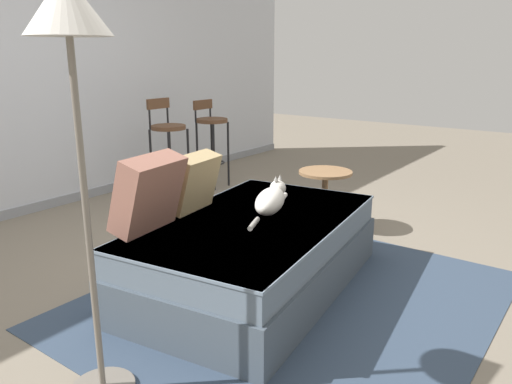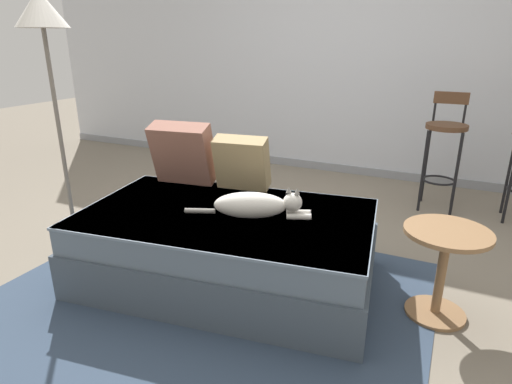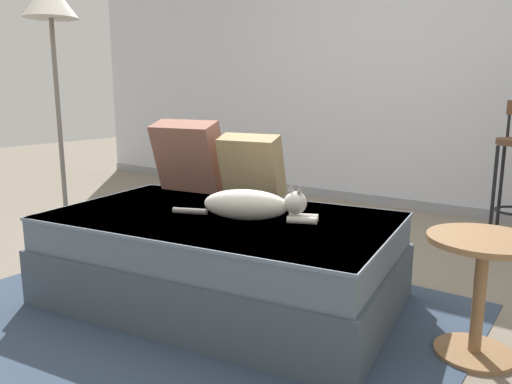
{
  "view_description": "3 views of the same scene",
  "coord_description": "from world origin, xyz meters",
  "px_view_note": "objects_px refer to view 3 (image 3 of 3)",
  "views": [
    {
      "loc": [
        -2.35,
        -2.14,
        1.44
      ],
      "look_at": [
        0.15,
        -0.3,
        0.58
      ],
      "focal_mm": 35.0,
      "sensor_mm": 36.0,
      "label": 1
    },
    {
      "loc": [
        1.17,
        -2.46,
        1.43
      ],
      "look_at": [
        0.15,
        -0.3,
        0.58
      ],
      "focal_mm": 30.0,
      "sensor_mm": 36.0,
      "label": 2
    },
    {
      "loc": [
        1.57,
        -2.3,
        1.08
      ],
      "look_at": [
        0.15,
        -0.3,
        0.58
      ],
      "focal_mm": 35.0,
      "sensor_mm": 36.0,
      "label": 3
    }
  ],
  "objects_px": {
    "throw_pillow_middle": "(252,166)",
    "side_table": "(481,279)",
    "cat": "(252,205)",
    "floor_lamp": "(52,26)",
    "throw_pillow_corner": "(189,156)",
    "couch": "(221,257)"
  },
  "relations": [
    {
      "from": "throw_pillow_corner",
      "to": "cat",
      "type": "distance_m",
      "value": 0.81
    },
    {
      "from": "throw_pillow_middle",
      "to": "cat",
      "type": "distance_m",
      "value": 0.51
    },
    {
      "from": "throw_pillow_corner",
      "to": "cat",
      "type": "height_order",
      "value": "throw_pillow_corner"
    },
    {
      "from": "cat",
      "to": "side_table",
      "type": "distance_m",
      "value": 1.05
    },
    {
      "from": "throw_pillow_corner",
      "to": "floor_lamp",
      "type": "bearing_deg",
      "value": -148.74
    },
    {
      "from": "throw_pillow_corner",
      "to": "throw_pillow_middle",
      "type": "xyz_separation_m",
      "value": [
        0.43,
        0.06,
        -0.03
      ]
    },
    {
      "from": "throw_pillow_middle",
      "to": "floor_lamp",
      "type": "height_order",
      "value": "floor_lamp"
    },
    {
      "from": "throw_pillow_middle",
      "to": "side_table",
      "type": "xyz_separation_m",
      "value": [
        1.31,
        -0.24,
        -0.32
      ]
    },
    {
      "from": "floor_lamp",
      "to": "side_table",
      "type": "bearing_deg",
      "value": 5.64
    },
    {
      "from": "cat",
      "to": "throw_pillow_middle",
      "type": "bearing_deg",
      "value": 126.11
    },
    {
      "from": "cat",
      "to": "floor_lamp",
      "type": "bearing_deg",
      "value": -176.77
    },
    {
      "from": "side_table",
      "to": "cat",
      "type": "bearing_deg",
      "value": -171.05
    },
    {
      "from": "couch",
      "to": "throw_pillow_corner",
      "type": "distance_m",
      "value": 0.78
    },
    {
      "from": "couch",
      "to": "throw_pillow_corner",
      "type": "bearing_deg",
      "value": 146.81
    },
    {
      "from": "couch",
      "to": "cat",
      "type": "height_order",
      "value": "cat"
    },
    {
      "from": "side_table",
      "to": "floor_lamp",
      "type": "relative_size",
      "value": 0.3
    },
    {
      "from": "couch",
      "to": "cat",
      "type": "distance_m",
      "value": 0.36
    },
    {
      "from": "couch",
      "to": "throw_pillow_corner",
      "type": "height_order",
      "value": "throw_pillow_corner"
    },
    {
      "from": "couch",
      "to": "side_table",
      "type": "distance_m",
      "value": 1.23
    },
    {
      "from": "side_table",
      "to": "throw_pillow_corner",
      "type": "bearing_deg",
      "value": 174.13
    },
    {
      "from": "throw_pillow_corner",
      "to": "throw_pillow_middle",
      "type": "height_order",
      "value": "throw_pillow_corner"
    },
    {
      "from": "cat",
      "to": "side_table",
      "type": "relative_size",
      "value": 1.41
    }
  ]
}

